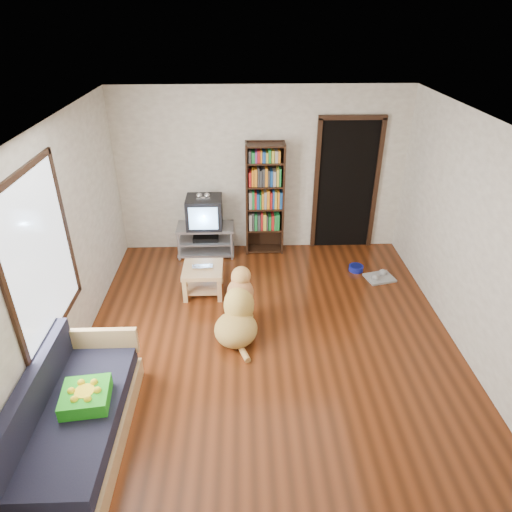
{
  "coord_description": "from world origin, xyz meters",
  "views": [
    {
      "loc": [
        -0.31,
        -4.34,
        3.61
      ],
      "look_at": [
        -0.15,
        0.52,
        0.9
      ],
      "focal_mm": 32.0,
      "sensor_mm": 36.0,
      "label": 1
    }
  ],
  "objects_px": {
    "sofa": "(74,421)",
    "laptop": "(202,268)",
    "green_cushion": "(86,397)",
    "dog_bowl": "(356,268)",
    "crt_tv": "(204,211)",
    "grey_rag": "(380,278)",
    "tv_stand": "(206,239)",
    "coffee_table": "(203,275)",
    "bookshelf": "(265,194)",
    "dog": "(238,312)"
  },
  "relations": [
    {
      "from": "sofa",
      "to": "laptop",
      "type": "bearing_deg",
      "value": 67.76
    },
    {
      "from": "green_cushion",
      "to": "laptop",
      "type": "relative_size",
      "value": 1.47
    },
    {
      "from": "dog_bowl",
      "to": "sofa",
      "type": "xyz_separation_m",
      "value": [
        -3.3,
        -3.01,
        0.22
      ]
    },
    {
      "from": "dog_bowl",
      "to": "crt_tv",
      "type": "relative_size",
      "value": 0.38
    },
    {
      "from": "grey_rag",
      "to": "crt_tv",
      "type": "distance_m",
      "value": 2.87
    },
    {
      "from": "tv_stand",
      "to": "sofa",
      "type": "distance_m",
      "value": 3.76
    },
    {
      "from": "dog_bowl",
      "to": "crt_tv",
      "type": "height_order",
      "value": "crt_tv"
    },
    {
      "from": "crt_tv",
      "to": "coffee_table",
      "type": "bearing_deg",
      "value": -88.44
    },
    {
      "from": "sofa",
      "to": "bookshelf",
      "type": "bearing_deg",
      "value": 62.68
    },
    {
      "from": "tv_stand",
      "to": "bookshelf",
      "type": "bearing_deg",
      "value": 5.63
    },
    {
      "from": "green_cushion",
      "to": "bookshelf",
      "type": "distance_m",
      "value": 4.11
    },
    {
      "from": "crt_tv",
      "to": "sofa",
      "type": "xyz_separation_m",
      "value": [
        -0.97,
        -3.65,
        -0.48
      ]
    },
    {
      "from": "coffee_table",
      "to": "bookshelf",
      "type": "bearing_deg",
      "value": 53.36
    },
    {
      "from": "dog",
      "to": "dog_bowl",
      "type": "bearing_deg",
      "value": 38.78
    },
    {
      "from": "tv_stand",
      "to": "sofa",
      "type": "height_order",
      "value": "sofa"
    },
    {
      "from": "sofa",
      "to": "green_cushion",
      "type": "bearing_deg",
      "value": 29.61
    },
    {
      "from": "green_cushion",
      "to": "crt_tv",
      "type": "bearing_deg",
      "value": 69.76
    },
    {
      "from": "grey_rag",
      "to": "bookshelf",
      "type": "relative_size",
      "value": 0.22
    },
    {
      "from": "dog_bowl",
      "to": "bookshelf",
      "type": "distance_m",
      "value": 1.83
    },
    {
      "from": "sofa",
      "to": "coffee_table",
      "type": "xyz_separation_m",
      "value": [
        1.01,
        2.49,
        0.02
      ]
    },
    {
      "from": "tv_stand",
      "to": "bookshelf",
      "type": "distance_m",
      "value": 1.2
    },
    {
      "from": "dog_bowl",
      "to": "tv_stand",
      "type": "distance_m",
      "value": 2.42
    },
    {
      "from": "dog_bowl",
      "to": "bookshelf",
      "type": "relative_size",
      "value": 0.12
    },
    {
      "from": "grey_rag",
      "to": "crt_tv",
      "type": "xyz_separation_m",
      "value": [
        -2.63,
        0.89,
        0.73
      ]
    },
    {
      "from": "laptop",
      "to": "tv_stand",
      "type": "bearing_deg",
      "value": 88.92
    },
    {
      "from": "tv_stand",
      "to": "bookshelf",
      "type": "xyz_separation_m",
      "value": [
        0.95,
        0.09,
        0.73
      ]
    },
    {
      "from": "sofa",
      "to": "crt_tv",
      "type": "bearing_deg",
      "value": 75.07
    },
    {
      "from": "coffee_table",
      "to": "dog_bowl",
      "type": "bearing_deg",
      "value": 12.78
    },
    {
      "from": "bookshelf",
      "to": "sofa",
      "type": "xyz_separation_m",
      "value": [
        -1.92,
        -3.72,
        -0.74
      ]
    },
    {
      "from": "tv_stand",
      "to": "dog_bowl",
      "type": "bearing_deg",
      "value": -14.9
    },
    {
      "from": "tv_stand",
      "to": "crt_tv",
      "type": "height_order",
      "value": "crt_tv"
    },
    {
      "from": "green_cushion",
      "to": "crt_tv",
      "type": "distance_m",
      "value": 3.69
    },
    {
      "from": "crt_tv",
      "to": "tv_stand",
      "type": "bearing_deg",
      "value": -90.0
    },
    {
      "from": "coffee_table",
      "to": "crt_tv",
      "type": "bearing_deg",
      "value": 91.56
    },
    {
      "from": "crt_tv",
      "to": "green_cushion",
      "type": "bearing_deg",
      "value": -103.35
    },
    {
      "from": "bookshelf",
      "to": "sofa",
      "type": "height_order",
      "value": "bookshelf"
    },
    {
      "from": "laptop",
      "to": "crt_tv",
      "type": "bearing_deg",
      "value": 88.9
    },
    {
      "from": "green_cushion",
      "to": "grey_rag",
      "type": "xyz_separation_m",
      "value": [
        3.48,
        2.69,
        -0.47
      ]
    },
    {
      "from": "crt_tv",
      "to": "sofa",
      "type": "bearing_deg",
      "value": -104.93
    },
    {
      "from": "laptop",
      "to": "dog",
      "type": "distance_m",
      "value": 1.03
    },
    {
      "from": "laptop",
      "to": "grey_rag",
      "type": "height_order",
      "value": "laptop"
    },
    {
      "from": "coffee_table",
      "to": "dog",
      "type": "bearing_deg",
      "value": -62.08
    },
    {
      "from": "tv_stand",
      "to": "sofa",
      "type": "xyz_separation_m",
      "value": [
        -0.97,
        -3.63,
        -0.01
      ]
    },
    {
      "from": "green_cushion",
      "to": "bookshelf",
      "type": "xyz_separation_m",
      "value": [
        1.8,
        3.65,
        0.51
      ]
    },
    {
      "from": "tv_stand",
      "to": "crt_tv",
      "type": "xyz_separation_m",
      "value": [
        0.0,
        0.02,
        0.47
      ]
    },
    {
      "from": "bookshelf",
      "to": "dog_bowl",
      "type": "bearing_deg",
      "value": -27.34
    },
    {
      "from": "crt_tv",
      "to": "coffee_table",
      "type": "xyz_separation_m",
      "value": [
        0.03,
        -1.16,
        -0.46
      ]
    },
    {
      "from": "green_cushion",
      "to": "dog_bowl",
      "type": "xyz_separation_m",
      "value": [
        3.18,
        2.94,
        -0.45
      ]
    },
    {
      "from": "crt_tv",
      "to": "dog",
      "type": "xyz_separation_m",
      "value": [
        0.52,
        -2.09,
        -0.44
      ]
    },
    {
      "from": "dog_bowl",
      "to": "grey_rag",
      "type": "relative_size",
      "value": 0.55
    }
  ]
}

